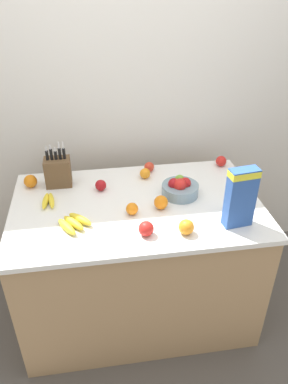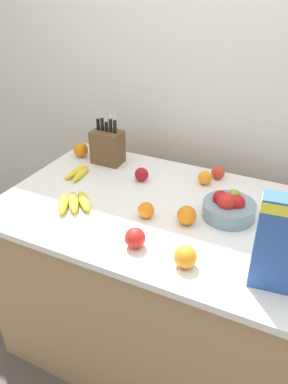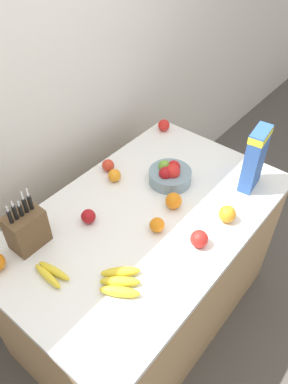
{
  "view_description": "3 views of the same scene",
  "coord_description": "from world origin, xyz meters",
  "px_view_note": "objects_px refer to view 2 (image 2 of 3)",
  "views": [
    {
      "loc": [
        -0.23,
        -1.8,
        2.11
      ],
      "look_at": [
        0.04,
        -0.01,
        0.97
      ],
      "focal_mm": 35.0,
      "sensor_mm": 36.0,
      "label": 1
    },
    {
      "loc": [
        0.53,
        -1.28,
        1.78
      ],
      "look_at": [
        -0.09,
        -0.01,
        0.94
      ],
      "focal_mm": 35.0,
      "sensor_mm": 36.0,
      "label": 2
    },
    {
      "loc": [
        -0.96,
        -0.77,
        2.18
      ],
      "look_at": [
        0.06,
        0.06,
        0.96
      ],
      "focal_mm": 35.0,
      "sensor_mm": 36.0,
      "label": 3
    }
  ],
  "objects_px": {
    "orange_by_cereal": "(187,215)",
    "orange_front_left": "(81,150)",
    "knife_block": "(107,146)",
    "apple_middle": "(218,172)",
    "apple_by_knife_block": "(142,174)",
    "orange_back_center": "(185,257)",
    "orange_mid_right": "(205,178)",
    "apple_leftmost": "(135,238)",
    "banana_bunch_left": "(74,202)",
    "cereal_box": "(280,241)",
    "fruit_bowl": "(229,207)",
    "banana_bunch_right": "(78,173)",
    "orange_front_center": "(146,210)"
  },
  "relations": [
    {
      "from": "banana_bunch_left",
      "to": "cereal_box",
      "type": "bearing_deg",
      "value": -7.34
    },
    {
      "from": "orange_back_center",
      "to": "cereal_box",
      "type": "bearing_deg",
      "value": 7.32
    },
    {
      "from": "banana_bunch_right",
      "to": "apple_middle",
      "type": "relative_size",
      "value": 2.52
    },
    {
      "from": "apple_by_knife_block",
      "to": "orange_front_center",
      "type": "xyz_separation_m",
      "value": [
        0.16,
        -0.28,
        0.0
      ]
    },
    {
      "from": "apple_by_knife_block",
      "to": "orange_back_center",
      "type": "distance_m",
      "value": 0.65
    },
    {
      "from": "apple_middle",
      "to": "orange_front_left",
      "type": "distance_m",
      "value": 0.77
    },
    {
      "from": "apple_leftmost",
      "to": "apple_by_knife_block",
      "type": "bearing_deg",
      "value": 113.62
    },
    {
      "from": "banana_bunch_right",
      "to": "apple_by_knife_block",
      "type": "distance_m",
      "value": 0.33
    },
    {
      "from": "banana_bunch_left",
      "to": "orange_by_cereal",
      "type": "xyz_separation_m",
      "value": [
        0.49,
        0.1,
        0.02
      ]
    },
    {
      "from": "fruit_bowl",
      "to": "orange_by_cereal",
      "type": "relative_size",
      "value": 2.75
    },
    {
      "from": "banana_bunch_left",
      "to": "orange_mid_right",
      "type": "xyz_separation_m",
      "value": [
        0.46,
        0.45,
        0.01
      ]
    },
    {
      "from": "knife_block",
      "to": "apple_leftmost",
      "type": "xyz_separation_m",
      "value": [
        0.46,
        -0.58,
        -0.05
      ]
    },
    {
      "from": "orange_back_center",
      "to": "banana_bunch_right",
      "type": "bearing_deg",
      "value": 151.38
    },
    {
      "from": "fruit_bowl",
      "to": "knife_block",
      "type": "bearing_deg",
      "value": 162.42
    },
    {
      "from": "orange_front_left",
      "to": "orange_mid_right",
      "type": "distance_m",
      "value": 0.72
    },
    {
      "from": "knife_block",
      "to": "apple_by_knife_block",
      "type": "relative_size",
      "value": 4.28
    },
    {
      "from": "apple_middle",
      "to": "apple_by_knife_block",
      "type": "xyz_separation_m",
      "value": [
        -0.33,
        -0.19,
        0.0
      ]
    },
    {
      "from": "knife_block",
      "to": "apple_by_knife_block",
      "type": "distance_m",
      "value": 0.28
    },
    {
      "from": "fruit_bowl",
      "to": "banana_bunch_left",
      "type": "xyz_separation_m",
      "value": [
        -0.63,
        -0.22,
        -0.03
      ]
    },
    {
      "from": "banana_bunch_right",
      "to": "orange_by_cereal",
      "type": "relative_size",
      "value": 2.08
    },
    {
      "from": "orange_back_center",
      "to": "orange_front_left",
      "type": "xyz_separation_m",
      "value": [
        -0.84,
        0.6,
        -0.0
      ]
    },
    {
      "from": "banana_bunch_right",
      "to": "knife_block",
      "type": "bearing_deg",
      "value": 74.62
    },
    {
      "from": "fruit_bowl",
      "to": "banana_bunch_right",
      "type": "bearing_deg",
      "value": 178.13
    },
    {
      "from": "knife_block",
      "to": "apple_by_knife_block",
      "type": "bearing_deg",
      "value": -22.64
    },
    {
      "from": "fruit_bowl",
      "to": "orange_front_left",
      "type": "distance_m",
      "value": 0.93
    },
    {
      "from": "banana_bunch_left",
      "to": "orange_mid_right",
      "type": "height_order",
      "value": "orange_mid_right"
    },
    {
      "from": "orange_front_left",
      "to": "orange_mid_right",
      "type": "xyz_separation_m",
      "value": [
        0.72,
        0.0,
        -0.01
      ]
    },
    {
      "from": "orange_front_center",
      "to": "orange_mid_right",
      "type": "relative_size",
      "value": 1.02
    },
    {
      "from": "cereal_box",
      "to": "banana_bunch_left",
      "type": "bearing_deg",
      "value": 165.52
    },
    {
      "from": "orange_front_center",
      "to": "orange_mid_right",
      "type": "bearing_deg",
      "value": 70.91
    },
    {
      "from": "apple_by_knife_block",
      "to": "apple_leftmost",
      "type": "bearing_deg",
      "value": -66.38
    },
    {
      "from": "apple_middle",
      "to": "orange_front_center",
      "type": "distance_m",
      "value": 0.5
    },
    {
      "from": "cereal_box",
      "to": "banana_bunch_right",
      "type": "distance_m",
      "value": 1.09
    },
    {
      "from": "orange_by_cereal",
      "to": "orange_front_left",
      "type": "bearing_deg",
      "value": 155.06
    },
    {
      "from": "cereal_box",
      "to": "orange_mid_right",
      "type": "height_order",
      "value": "cereal_box"
    },
    {
      "from": "apple_leftmost",
      "to": "orange_front_center",
      "type": "height_order",
      "value": "apple_leftmost"
    },
    {
      "from": "knife_block",
      "to": "orange_mid_right",
      "type": "distance_m",
      "value": 0.55
    },
    {
      "from": "banana_bunch_right",
      "to": "apple_by_knife_block",
      "type": "relative_size",
      "value": 2.45
    },
    {
      "from": "apple_leftmost",
      "to": "orange_front_left",
      "type": "relative_size",
      "value": 0.98
    },
    {
      "from": "knife_block",
      "to": "orange_front_left",
      "type": "relative_size",
      "value": 3.6
    },
    {
      "from": "apple_by_knife_block",
      "to": "orange_by_cereal",
      "type": "height_order",
      "value": "orange_by_cereal"
    },
    {
      "from": "knife_block",
      "to": "orange_by_cereal",
      "type": "relative_size",
      "value": 3.64
    },
    {
      "from": "fruit_bowl",
      "to": "orange_back_center",
      "type": "distance_m",
      "value": 0.37
    },
    {
      "from": "apple_middle",
      "to": "apple_by_knife_block",
      "type": "relative_size",
      "value": 0.97
    },
    {
      "from": "orange_by_cereal",
      "to": "orange_mid_right",
      "type": "relative_size",
      "value": 1.18
    },
    {
      "from": "knife_block",
      "to": "orange_by_cereal",
      "type": "distance_m",
      "value": 0.69
    },
    {
      "from": "knife_block",
      "to": "orange_front_left",
      "type": "bearing_deg",
      "value": -179.17
    },
    {
      "from": "apple_middle",
      "to": "orange_back_center",
      "type": "height_order",
      "value": "orange_back_center"
    },
    {
      "from": "apple_middle",
      "to": "orange_back_center",
      "type": "bearing_deg",
      "value": -83.14
    },
    {
      "from": "apple_leftmost",
      "to": "orange_mid_right",
      "type": "xyz_separation_m",
      "value": [
        0.08,
        0.58,
        -0.01
      ]
    }
  ]
}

